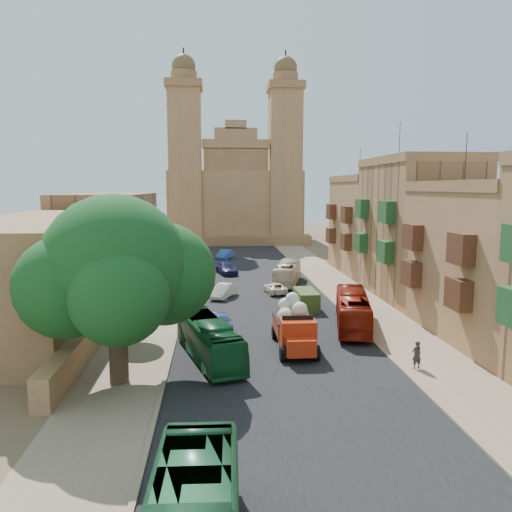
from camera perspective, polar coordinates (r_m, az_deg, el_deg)
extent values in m
plane|color=brown|center=(25.97, 4.94, -16.79)|extent=(260.00, 260.00, 0.00)
cube|color=black|center=(54.49, -0.35, -3.59)|extent=(14.00, 140.00, 0.01)
cube|color=#846E57|center=(56.01, 9.41, -3.38)|extent=(5.00, 140.00, 0.01)
cube|color=#846E57|center=(54.61, -10.36, -3.70)|extent=(5.00, 140.00, 0.01)
cube|color=#846E57|center=(55.45, 6.90, -3.39)|extent=(0.25, 140.00, 0.12)
cube|color=#846E57|center=(54.41, -7.73, -3.62)|extent=(0.25, 140.00, 0.12)
cube|color=olive|center=(40.09, 25.38, -0.89)|extent=(8.00, 14.00, 10.50)
cube|color=brown|center=(39.70, 25.86, 7.20)|extent=(8.20, 14.00, 0.80)
cylinder|color=black|center=(41.74, 22.87, 10.38)|extent=(0.06, 0.06, 3.60)
cube|color=#4B2819|center=(34.80, 22.12, -4.05)|extent=(0.90, 2.20, 2.00)
cube|color=#4B2819|center=(41.81, 17.30, -1.90)|extent=(0.90, 2.20, 2.00)
cube|color=#4B2819|center=(34.34, 22.37, 0.76)|extent=(0.90, 2.20, 2.00)
cube|color=#4B2819|center=(41.43, 17.46, 2.11)|extent=(0.90, 2.20, 2.00)
cube|color=#976B44|center=(52.44, 17.82, 2.75)|extent=(8.00, 14.00, 13.00)
cube|color=brown|center=(52.33, 18.14, 10.30)|extent=(8.20, 14.00, 0.80)
cylinder|color=black|center=(54.71, 16.09, 12.57)|extent=(0.06, 0.06, 3.60)
cube|color=#1F4F26|center=(47.37, 14.57, 0.47)|extent=(0.90, 2.20, 2.00)
cube|color=#1F4F26|center=(54.78, 11.88, 1.53)|extent=(0.90, 2.20, 2.00)
cube|color=#1F4F26|center=(47.06, 14.72, 4.87)|extent=(0.90, 2.20, 2.00)
cube|color=#1F4F26|center=(54.51, 11.98, 5.33)|extent=(0.90, 2.20, 2.00)
cube|color=olive|center=(65.61, 13.13, 3.22)|extent=(8.00, 14.00, 11.50)
cube|color=brown|center=(65.42, 13.29, 8.59)|extent=(8.20, 14.00, 0.80)
cylinder|color=black|center=(67.87, 11.80, 10.46)|extent=(0.06, 0.06, 3.60)
cube|color=#4B2819|center=(60.73, 10.21, 1.63)|extent=(0.90, 2.20, 2.00)
cube|color=#4B2819|center=(68.30, 8.53, 2.35)|extent=(0.90, 2.20, 2.00)
cube|color=#4B2819|center=(60.48, 10.29, 4.67)|extent=(0.90, 2.20, 2.00)
cube|color=#4B2819|center=(68.07, 8.58, 5.05)|extent=(0.90, 2.20, 2.00)
cube|color=olive|center=(45.17, -15.42, -5.12)|extent=(1.00, 40.00, 1.80)
cube|color=brown|center=(44.04, -23.11, -1.42)|extent=(10.00, 28.00, 8.40)
cube|color=#976B44|center=(68.93, -16.38, 2.69)|extent=(10.00, 22.00, 10.00)
cube|color=olive|center=(104.41, -2.50, 5.75)|extent=(26.00, 20.00, 14.00)
cube|color=brown|center=(94.37, -2.23, 1.81)|extent=(28.00, 4.00, 1.80)
cube|color=brown|center=(95.55, -2.30, 7.36)|extent=(12.00, 2.00, 16.00)
cube|color=olive|center=(95.88, -2.33, 12.68)|extent=(12.60, 2.40, 1.60)
cube|color=olive|center=(96.04, -2.34, 13.69)|extent=(8.00, 2.00, 2.40)
cube|color=olive|center=(96.24, -2.34, 14.76)|extent=(4.00, 2.00, 1.60)
cube|color=olive|center=(96.98, -8.05, 9.95)|extent=(6.00, 6.00, 29.00)
cube|color=brown|center=(98.71, -8.23, 18.74)|extent=(6.80, 6.80, 1.40)
cylinder|color=brown|center=(99.03, -8.25, 19.65)|extent=(4.80, 4.80, 1.80)
sphere|color=brown|center=(99.42, -8.27, 20.67)|extent=(4.40, 4.40, 4.40)
cylinder|color=black|center=(99.98, -8.30, 22.01)|extent=(0.28, 0.28, 1.80)
cube|color=olive|center=(97.77, 3.31, 10.00)|extent=(6.00, 6.00, 29.00)
cube|color=brown|center=(99.49, 3.38, 18.72)|extent=(6.80, 6.80, 1.40)
cylinder|color=brown|center=(99.81, 3.39, 19.62)|extent=(4.80, 4.80, 1.80)
sphere|color=brown|center=(100.19, 3.40, 20.63)|extent=(4.40, 4.40, 4.40)
cylinder|color=black|center=(100.75, 3.41, 21.96)|extent=(0.28, 0.28, 1.80)
cylinder|color=#382B1C|center=(29.16, -15.47, -10.05)|extent=(1.05, 1.05, 3.99)
sphere|color=#0F3916|center=(28.12, -15.80, -1.25)|extent=(7.98, 7.98, 7.98)
sphere|color=#0F3916|center=(29.09, -10.40, -2.04)|extent=(5.88, 5.88, 5.88)
sphere|color=#0F3916|center=(27.90, -20.78, -3.28)|extent=(5.46, 5.46, 5.46)
sphere|color=#0F3916|center=(25.76, -15.40, -4.43)|extent=(5.04, 5.04, 5.04)
sphere|color=#0F3916|center=(30.49, -17.17, 0.98)|extent=(4.62, 4.62, 4.62)
cylinder|color=#382B1C|center=(37.05, -13.89, -7.59)|extent=(0.44, 0.44, 2.20)
sphere|color=#0F3916|center=(36.53, -14.00, -4.23)|extent=(3.20, 3.20, 3.20)
cylinder|color=#382B1C|center=(48.59, -11.66, -3.72)|extent=(0.44, 0.44, 2.42)
sphere|color=#0F3916|center=(48.16, -11.74, -0.87)|extent=(3.52, 3.52, 3.52)
cylinder|color=#382B1C|center=(60.33, -10.31, -1.51)|extent=(0.44, 0.44, 2.26)
sphere|color=#0F3916|center=(60.01, -10.36, 0.64)|extent=(3.29, 3.29, 3.29)
cylinder|color=#382B1C|center=(72.14, -9.40, 0.10)|extent=(0.44, 0.44, 2.44)
sphere|color=#0F3916|center=(71.86, -9.44, 2.05)|extent=(3.55, 3.55, 3.55)
cube|color=#B5290D|center=(34.99, 4.13, -7.89)|extent=(2.38, 3.86, 0.96)
cube|color=black|center=(34.85, 4.14, -7.05)|extent=(2.44, 3.92, 0.13)
cube|color=#B5290D|center=(32.63, 4.76, -8.87)|extent=(2.26, 1.84, 1.92)
cube|color=#B5290D|center=(31.55, 5.11, -10.28)|extent=(1.83, 1.30, 1.07)
cube|color=black|center=(32.42, 4.77, -7.61)|extent=(2.03, 0.13, 0.96)
cylinder|color=black|center=(31.87, 3.08, -11.08)|extent=(0.38, 0.96, 0.96)
cylinder|color=black|center=(32.20, 6.92, -10.93)|extent=(0.38, 0.96, 0.96)
cylinder|color=black|center=(36.31, 2.14, -8.69)|extent=(0.38, 0.96, 0.96)
cylinder|color=black|center=(36.60, 5.50, -8.59)|extent=(0.38, 0.96, 0.96)
sphere|color=beige|center=(34.10, 3.40, -6.91)|extent=(1.17, 1.17, 1.17)
sphere|color=beige|center=(34.55, 5.10, -6.73)|extent=(1.17, 1.17, 1.17)
sphere|color=beige|center=(35.39, 3.99, -6.37)|extent=(1.17, 1.17, 1.17)
sphere|color=beige|center=(34.68, 3.43, -5.66)|extent=(1.07, 1.07, 1.07)
sphere|color=beige|center=(33.79, 5.02, -6.13)|extent=(1.07, 1.07, 1.07)
sphere|color=beige|center=(34.43, 4.19, -4.95)|extent=(0.96, 0.96, 0.96)
cube|color=#3E5921|center=(45.12, 5.74, -4.97)|extent=(1.80, 4.05, 1.66)
cylinder|color=black|center=(43.75, 5.07, -6.04)|extent=(0.27, 0.67, 0.67)
cylinder|color=black|center=(44.06, 7.10, -5.97)|extent=(0.27, 0.67, 0.67)
cylinder|color=black|center=(46.44, 4.44, -5.22)|extent=(0.27, 0.67, 0.67)
cylinder|color=black|center=(46.73, 6.36, -5.16)|extent=(0.27, 0.67, 0.67)
imported|color=#105025|center=(32.03, -5.40, -9.49)|extent=(4.62, 9.48, 2.57)
imported|color=maroon|center=(39.57, 10.97, -6.10)|extent=(4.42, 10.11, 2.74)
imported|color=beige|center=(56.07, 3.62, -1.96)|extent=(4.41, 9.41, 2.55)
imported|color=#395599|center=(38.77, -3.99, -7.42)|extent=(1.90, 3.76, 1.23)
imported|color=silver|center=(49.43, -3.72, -3.99)|extent=(2.88, 4.39, 1.37)
imported|color=#F7E3CA|center=(51.42, 2.19, -3.66)|extent=(2.32, 4.22, 1.12)
imported|color=#181A47|center=(62.71, -3.38, -1.43)|extent=(3.13, 5.26, 1.43)
imported|color=white|center=(63.60, 3.12, -1.44)|extent=(1.56, 3.40, 1.13)
imported|color=#325CB6|center=(75.66, -3.58, 0.17)|extent=(2.91, 4.64, 1.44)
imported|color=#2C292D|center=(31.96, 17.89, -10.70)|extent=(0.70, 0.55, 1.71)
imported|color=#313133|center=(44.63, 10.47, -5.13)|extent=(0.46, 1.05, 1.78)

